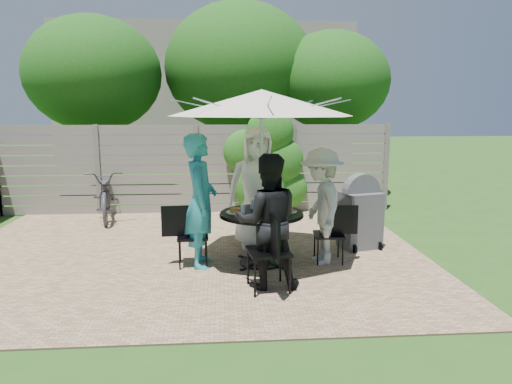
{
  "coord_description": "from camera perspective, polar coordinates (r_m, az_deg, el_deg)",
  "views": [
    {
      "loc": [
        0.54,
        -6.42,
        2.14
      ],
      "look_at": [
        1.0,
        -0.12,
        1.0
      ],
      "focal_mm": 32.0,
      "sensor_mm": 36.0,
      "label": 1
    }
  ],
  "objects": [
    {
      "name": "plate_front",
      "position": [
        5.92,
        0.99,
        -3.09
      ],
      "size": [
        0.26,
        0.26,
        0.06
      ],
      "color": "white",
      "rests_on": "patio_table"
    },
    {
      "name": "plate_back",
      "position": [
        6.62,
        0.42,
        -1.66
      ],
      "size": [
        0.26,
        0.26,
        0.06
      ],
      "color": "white",
      "rests_on": "patio_table"
    },
    {
      "name": "chair_right",
      "position": [
        6.55,
        9.17,
        -6.63
      ],
      "size": [
        0.61,
        0.43,
        0.83
      ],
      "rotation": [
        0.0,
        0.0,
        3.07
      ],
      "color": "black",
      "rests_on": "ground"
    },
    {
      "name": "umbrella",
      "position": [
        6.12,
        0.72,
        11.06
      ],
      "size": [
        2.48,
        2.48,
        2.4
      ],
      "rotation": [
        0.0,
        0.0,
        0.0
      ],
      "color": "silver",
      "rests_on": "ground"
    },
    {
      "name": "glass_back",
      "position": [
        6.51,
        -0.42,
        -1.46
      ],
      "size": [
        0.07,
        0.07,
        0.14
      ],
      "primitive_type": "cylinder",
      "color": "silver",
      "rests_on": "patio_table"
    },
    {
      "name": "glass_right",
      "position": [
        6.39,
        2.93,
        -1.69
      ],
      "size": [
        0.07,
        0.07,
        0.14
      ],
      "primitive_type": "cylinder",
      "color": "silver",
      "rests_on": "patio_table"
    },
    {
      "name": "patio_table",
      "position": [
        6.33,
        0.69,
        -4.55
      ],
      "size": [
        1.14,
        1.14,
        0.75
      ],
      "rotation": [
        0.0,
        0.0,
        0.0
      ],
      "color": "black",
      "rests_on": "ground"
    },
    {
      "name": "chair_back",
      "position": [
        7.32,
        0.05,
        -4.42
      ],
      "size": [
        0.5,
        0.7,
        0.94
      ],
      "rotation": [
        0.0,
        0.0,
        4.62
      ],
      "color": "black",
      "rests_on": "ground"
    },
    {
      "name": "coffee_cup",
      "position": [
        6.49,
        1.41,
        -1.59
      ],
      "size": [
        0.08,
        0.08,
        0.12
      ],
      "primitive_type": "cylinder",
      "color": "#C6B293",
      "rests_on": "patio_table"
    },
    {
      "name": "chair_front",
      "position": [
        5.48,
        1.59,
        -9.38
      ],
      "size": [
        0.54,
        0.74,
        0.99
      ],
      "rotation": [
        0.0,
        0.0,
        1.71
      ],
      "color": "black",
      "rests_on": "ground"
    },
    {
      "name": "person_back",
      "position": [
        7.05,
        0.12,
        0.49
      ],
      "size": [
        0.92,
        0.6,
        1.89
      ],
      "primitive_type": "imported",
      "rotation": [
        0.0,
        0.0,
        6.28
      ],
      "color": "white",
      "rests_on": "ground"
    },
    {
      "name": "glass_left",
      "position": [
        6.14,
        -1.64,
        -2.17
      ],
      "size": [
        0.07,
        0.07,
        0.14
      ],
      "primitive_type": "cylinder",
      "color": "silver",
      "rests_on": "patio_table"
    },
    {
      "name": "person_left",
      "position": [
        6.23,
        -6.94,
        -1.14
      ],
      "size": [
        0.44,
        0.67,
        1.83
      ],
      "primitive_type": "imported",
      "rotation": [
        0.0,
        0.0,
        7.86
      ],
      "color": "teal",
      "rests_on": "ground"
    },
    {
      "name": "glass_front",
      "position": [
        6.02,
        1.9,
        -2.43
      ],
      "size": [
        0.07,
        0.07,
        0.14
      ],
      "primitive_type": "cylinder",
      "color": "silver",
      "rests_on": "patio_table"
    },
    {
      "name": "syrup_jug",
      "position": [
        6.3,
        0.11,
        -1.75
      ],
      "size": [
        0.09,
        0.09,
        0.16
      ],
      "primitive_type": "cylinder",
      "color": "#59280C",
      "rests_on": "patio_table"
    },
    {
      "name": "bbq_grill",
      "position": [
        7.25,
        12.9,
        -2.78
      ],
      "size": [
        0.67,
        0.58,
        1.18
      ],
      "rotation": [
        0.0,
        0.0,
        0.26
      ],
      "color": "#4F4F53",
      "rests_on": "ground"
    },
    {
      "name": "plate_left",
      "position": [
        6.25,
        -2.6,
        -2.39
      ],
      "size": [
        0.26,
        0.26,
        0.06
      ],
      "color": "white",
      "rests_on": "patio_table"
    },
    {
      "name": "chair_left",
      "position": [
        6.39,
        -8.03,
        -6.94
      ],
      "size": [
        0.64,
        0.44,
        0.86
      ],
      "rotation": [
        0.0,
        0.0,
        6.35
      ],
      "color": "black",
      "rests_on": "ground"
    },
    {
      "name": "plate_right",
      "position": [
        6.31,
        3.95,
        -2.28
      ],
      "size": [
        0.26,
        0.26,
        0.06
      ],
      "color": "white",
      "rests_on": "patio_table"
    },
    {
      "name": "person_right",
      "position": [
        6.39,
        8.14,
        -1.82
      ],
      "size": [
        0.61,
        1.05,
        1.63
      ],
      "primitive_type": "imported",
      "rotation": [
        0.0,
        0.0,
        4.71
      ],
      "color": "beige",
      "rests_on": "ground"
    },
    {
      "name": "person_front",
      "position": [
        5.46,
        1.44,
        -3.74
      ],
      "size": [
        0.8,
        0.62,
        1.64
      ],
      "primitive_type": "imported",
      "rotation": [
        0.0,
        0.0,
        3.14
      ],
      "color": "black",
      "rests_on": "ground"
    },
    {
      "name": "bicycle",
      "position": [
        9.45,
        -18.19,
        -0.25
      ],
      "size": [
        1.04,
        2.0,
        1.0
      ],
      "primitive_type": "imported",
      "rotation": [
        0.0,
        0.0,
        0.21
      ],
      "color": "#333338",
      "rests_on": "ground"
    },
    {
      "name": "backyard_envelope",
      "position": [
        16.73,
        -5.84,
        11.79
      ],
      "size": [
        60.0,
        60.0,
        5.0
      ],
      "color": "#274D18",
      "rests_on": "ground"
    },
    {
      "name": "plate_extra",
      "position": [
        6.0,
        2.65,
        -2.93
      ],
      "size": [
        0.24,
        0.24,
        0.06
      ],
      "color": "white",
      "rests_on": "patio_table"
    }
  ]
}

